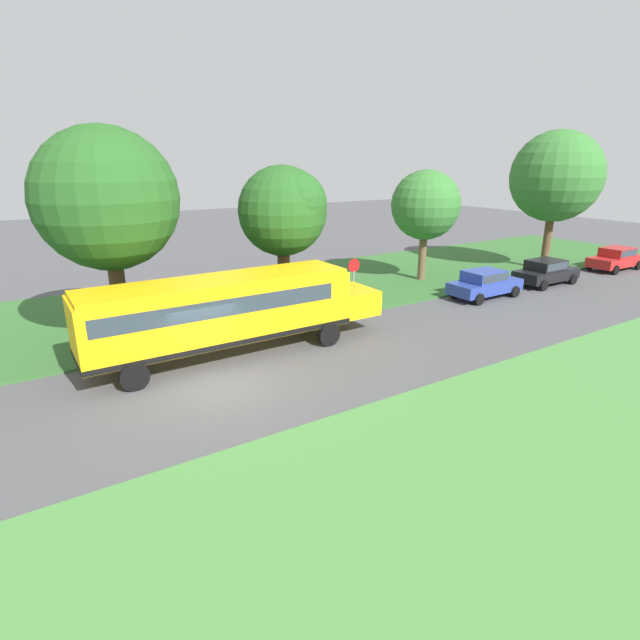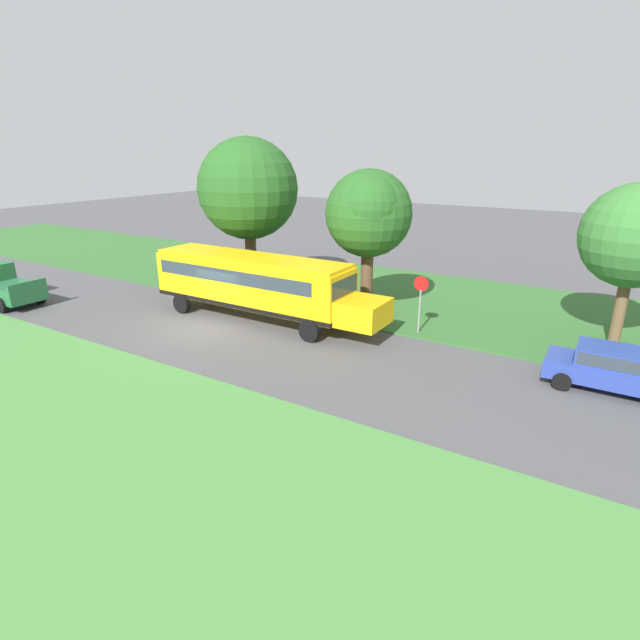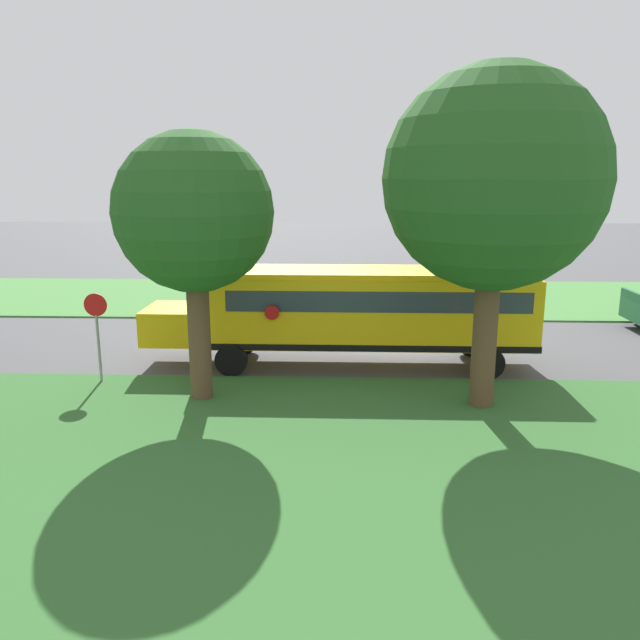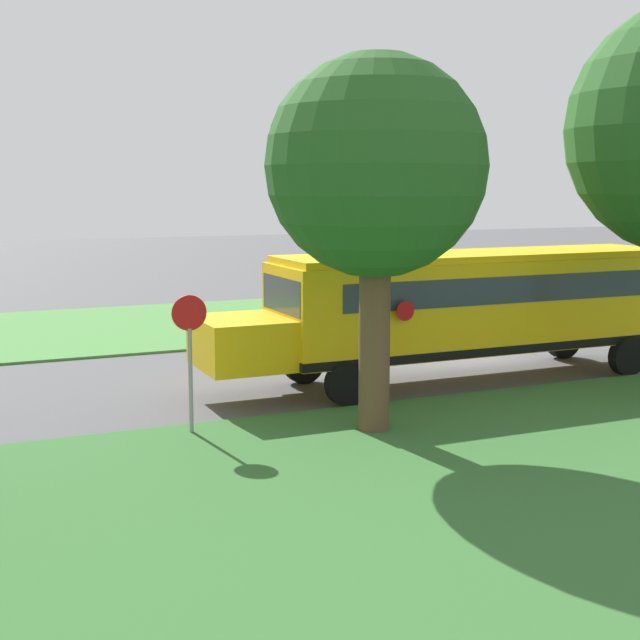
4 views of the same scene
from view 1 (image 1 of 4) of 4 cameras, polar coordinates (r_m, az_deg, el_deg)
The scene contains 12 objects.
ground_plane at distance 17.82m, azimuth -11.40°, elevation -7.31°, with size 120.00×120.00×0.00m, color #4C4C4F.
grass_verge at distance 26.84m, azimuth -19.32°, elevation 0.81°, with size 12.00×80.00×0.08m, color #33662D.
grass_far_side at distance 11.18m, azimuth 7.61°, elevation -24.20°, with size 10.00×80.00×0.07m, color #47843D.
school_bus at distance 19.76m, azimuth -10.54°, elevation 1.28°, with size 2.84×12.42×3.16m.
car_blue_nearest at distance 29.51m, azimuth 18.29°, elevation 4.11°, with size 2.02×4.40×1.56m.
car_black_middle at distance 34.01m, azimuth 24.41°, elevation 5.16°, with size 2.02×4.40×1.56m.
car_red_furthest at distance 40.91m, azimuth 30.73°, elevation 6.17°, with size 2.02×4.40×1.56m.
oak_tree_beside_bus at distance 21.58m, azimuth -23.31°, elevation 12.62°, with size 5.57×5.57×8.78m.
oak_tree_roadside_mid at distance 23.89m, azimuth -3.94°, elevation 12.43°, with size 4.20×4.20×7.25m.
oak_tree_far_end at distance 32.10m, azimuth 11.93°, elevation 12.83°, with size 4.25×4.25×6.88m.
oak_tree_across_road at distance 38.40m, azimuth 25.38°, elevation 14.63°, with size 6.01×6.01×9.35m.
stop_sign at distance 25.28m, azimuth 3.86°, elevation 4.77°, with size 0.08×0.68×2.74m.
Camera 1 is at (15.17, -5.55, 7.52)m, focal length 28.00 mm.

